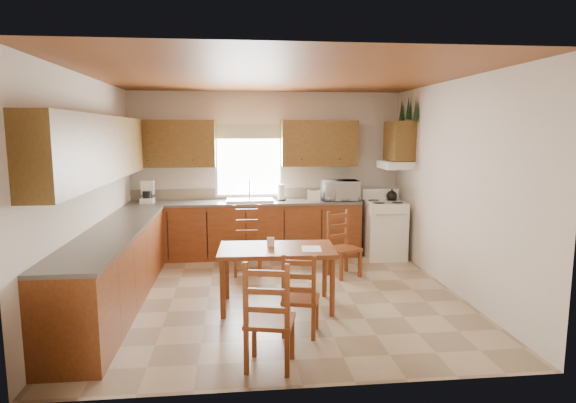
{
  "coord_description": "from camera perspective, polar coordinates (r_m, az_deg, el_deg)",
  "views": [
    {
      "loc": [
        -0.51,
        -5.83,
        2.05
      ],
      "look_at": [
        0.15,
        0.3,
        1.15
      ],
      "focal_mm": 30.0,
      "sensor_mm": 36.0,
      "label": 1
    }
  ],
  "objects": [
    {
      "name": "pine_decal_b",
      "position": [
        7.97,
        14.07,
        10.72
      ],
      "size": [
        0.22,
        0.22,
        0.36
      ],
      "primitive_type": "cone",
      "color": "#103219",
      "rests_on": "wall_right"
    },
    {
      "name": "table_paper",
      "position": [
        5.55,
        2.79,
        -5.62
      ],
      "size": [
        0.25,
        0.32,
        0.0
      ],
      "primitive_type": "cube",
      "rotation": [
        0.0,
        0.0,
        -0.1
      ],
      "color": "white",
      "rests_on": "dining_table"
    },
    {
      "name": "upper_cab_stove",
      "position": [
        7.92,
        13.05,
        7.01
      ],
      "size": [
        0.33,
        0.62,
        0.62
      ],
      "primitive_type": "cube",
      "color": "brown",
      "rests_on": "wall_right"
    },
    {
      "name": "chair_near_right",
      "position": [
        4.28,
        -2.17,
        -13.12
      ],
      "size": [
        0.49,
        0.48,
        0.98
      ],
      "primitive_type": "cube",
      "rotation": [
        0.0,
        0.0,
        2.9
      ],
      "color": "brown",
      "rests_on": "floor"
    },
    {
      "name": "wall_back",
      "position": [
        8.13,
        -2.53,
        3.36
      ],
      "size": [
        4.5,
        4.5,
        0.0
      ],
      "primitive_type": "plane",
      "color": "beige",
      "rests_on": "floor"
    },
    {
      "name": "window_valance",
      "position": [
        8.03,
        -4.69,
        8.28
      ],
      "size": [
        1.19,
        0.01,
        0.24
      ],
      "primitive_type": "cube",
      "color": "#4F6F3F",
      "rests_on": "wall_back"
    },
    {
      "name": "range_hood",
      "position": [
        7.92,
        12.61,
        4.27
      ],
      "size": [
        0.44,
        0.62,
        0.12
      ],
      "primitive_type": "cube",
      "color": "white",
      "rests_on": "wall_right"
    },
    {
      "name": "lower_cab_back",
      "position": [
        7.95,
        -5.05,
        -3.41
      ],
      "size": [
        3.75,
        0.6,
        0.88
      ],
      "primitive_type": "cube",
      "color": "brown",
      "rests_on": "floor"
    },
    {
      "name": "window_frame",
      "position": [
        8.07,
        -4.65,
        4.73
      ],
      "size": [
        1.13,
        0.02,
        1.18
      ],
      "primitive_type": "cube",
      "color": "white",
      "rests_on": "wall_back"
    },
    {
      "name": "backsplash",
      "position": [
        8.14,
        -5.14,
        0.94
      ],
      "size": [
        3.75,
        0.01,
        0.18
      ],
      "primitive_type": "cube",
      "color": "gray",
      "rests_on": "counter_back"
    },
    {
      "name": "chair_near_left",
      "position": [
        4.96,
        1.51,
        -10.84
      ],
      "size": [
        0.44,
        0.42,
        0.85
      ],
      "primitive_type": "cube",
      "rotation": [
        0.0,
        0.0,
        2.87
      ],
      "color": "brown",
      "rests_on": "floor"
    },
    {
      "name": "chair_far_right",
      "position": [
        6.89,
        6.68,
        -5.08
      ],
      "size": [
        0.51,
        0.5,
        0.92
      ],
      "primitive_type": "cube",
      "rotation": [
        0.0,
        0.0,
        0.44
      ],
      "color": "brown",
      "rests_on": "floor"
    },
    {
      "name": "stove",
      "position": [
        8.0,
        11.39,
        -3.37
      ],
      "size": [
        0.65,
        0.67,
        0.91
      ],
      "primitive_type": "cube",
      "rotation": [
        0.0,
        0.0,
        -0.06
      ],
      "color": "white",
      "rests_on": "floor"
    },
    {
      "name": "floor",
      "position": [
        6.21,
        -1.1,
        -10.99
      ],
      "size": [
        4.5,
        4.5,
        0.0
      ],
      "primitive_type": "plane",
      "color": "#9B8566",
      "rests_on": "ground"
    },
    {
      "name": "pine_decal_a",
      "position": [
        7.67,
        14.89,
        10.5
      ],
      "size": [
        0.22,
        0.22,
        0.36
      ],
      "primitive_type": "cone",
      "color": "#103219",
      "rests_on": "wall_right"
    },
    {
      "name": "microwave",
      "position": [
        8.0,
        6.22,
        1.33
      ],
      "size": [
        0.56,
        0.41,
        0.33
      ],
      "primitive_type": "imported",
      "rotation": [
        0.0,
        0.0,
        0.03
      ],
      "color": "white",
      "rests_on": "counter_back"
    },
    {
      "name": "wall_left",
      "position": [
        6.13,
        -22.6,
        1.1
      ],
      "size": [
        4.5,
        4.5,
        0.0
      ],
      "primitive_type": "plane",
      "color": "beige",
      "rests_on": "floor"
    },
    {
      "name": "table_card",
      "position": [
        5.64,
        -2.07,
        -4.82
      ],
      "size": [
        0.09,
        0.04,
        0.11
      ],
      "primitive_type": "cube",
      "rotation": [
        0.0,
        0.0,
        -0.27
      ],
      "color": "white",
      "rests_on": "dining_table"
    },
    {
      "name": "wall_right",
      "position": [
        6.49,
        19.07,
        1.65
      ],
      "size": [
        4.5,
        4.5,
        0.0
      ],
      "primitive_type": "plane",
      "color": "beige",
      "rests_on": "floor"
    },
    {
      "name": "wall_front",
      "position": [
        3.69,
        1.92,
        -2.68
      ],
      "size": [
        4.5,
        4.5,
        0.0
      ],
      "primitive_type": "plane",
      "color": "beige",
      "rests_on": "floor"
    },
    {
      "name": "coffeemaker",
      "position": [
        7.98,
        -16.34,
        1.07
      ],
      "size": [
        0.25,
        0.28,
        0.34
      ],
      "primitive_type": "cube",
      "rotation": [
        0.0,
        0.0,
        0.23
      ],
      "color": "white",
      "rests_on": "counter_back"
    },
    {
      "name": "ceiling",
      "position": [
        5.89,
        -1.18,
        14.63
      ],
      "size": [
        4.5,
        4.5,
        0.0
      ],
      "primitive_type": "plane",
      "color": "brown",
      "rests_on": "floor"
    },
    {
      "name": "lower_cab_left",
      "position": [
        6.08,
        -19.78,
        -7.56
      ],
      "size": [
        0.6,
        3.6,
        0.88
      ],
      "primitive_type": "cube",
      "color": "brown",
      "rests_on": "floor"
    },
    {
      "name": "window_pane",
      "position": [
        8.07,
        -4.65,
        4.73
      ],
      "size": [
        1.05,
        0.01,
        1.1
      ],
      "primitive_type": "cube",
      "color": "white",
      "rests_on": "wall_back"
    },
    {
      "name": "pine_decal_c",
      "position": [
        8.27,
        13.29,
        10.38
      ],
      "size": [
        0.22,
        0.22,
        0.36
      ],
      "primitive_type": "cone",
      "color": "#103219",
      "rests_on": "wall_right"
    },
    {
      "name": "counter_left",
      "position": [
        5.98,
        -19.99,
        -3.31
      ],
      "size": [
        0.63,
        3.6,
        0.04
      ],
      "primitive_type": "cube",
      "color": "#59524B",
      "rests_on": "lower_cab_left"
    },
    {
      "name": "toaster",
      "position": [
        7.88,
        3.1,
        0.69
      ],
      "size": [
        0.24,
        0.18,
        0.17
      ],
      "primitive_type": "cube",
      "rotation": [
        0.0,
        0.0,
        -0.21
      ],
      "color": "white",
      "rests_on": "counter_back"
    },
    {
      "name": "dining_table",
      "position": [
        5.7,
        -1.34,
        -8.99
      ],
      "size": [
        1.37,
        0.83,
        0.71
      ],
      "primitive_type": "cube",
      "rotation": [
        0.0,
        0.0,
        -0.05
      ],
      "color": "brown",
      "rests_on": "floor"
    },
    {
      "name": "upper_cab_left",
      "position": [
        5.9,
        -21.74,
        5.82
      ],
      "size": [
        0.33,
        3.6,
        0.75
      ],
      "primitive_type": "cube",
      "color": "brown",
      "rests_on": "wall_left"
    },
    {
      "name": "upper_cab_back_right",
      "position": [
        8.04,
        3.72,
        6.9
      ],
      "size": [
        1.25,
        0.33,
        0.75
      ],
      "primitive_type": "cube",
      "color": "brown",
      "rests_on": "wall_back"
    },
    {
      "name": "paper_towel",
      "position": [
        7.92,
        -0.83,
        1.09
      ],
      "size": [
        0.15,
        0.15,
        0.27
      ],
      "primitive_type": "cylinder",
      "rotation": [
        0.0,
        0.0,
        0.31
      ],
      "color": "white",
      "rests_on": "counter_back"
    },
    {
      "name": "chair_far_left",
      "position": [
        6.97,
        -4.85,
        -4.66
      ],
      "size": [
        0.41,
        0.39,
        0.98
      ],
      "primitive_type": "cube",
      "rotation": [
        0.0,
        0.0,
        0.0
      ],
      "color": "brown",
      "rests_on": "floor"
    },
    {
      "name": "counter_back",
      "position": [
        7.87,
        -5.09,
        -0.13
      ],
      "size": [
        3.75,
        0.63,
        0.04
      ],
      "primitive_type": "cube",
      "color": "#59524B",
      "rests_on": "lower_cab_back"
    },
    {
      "name": "upper_cab_back_left",
      "position": [
        7.99,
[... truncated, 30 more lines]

